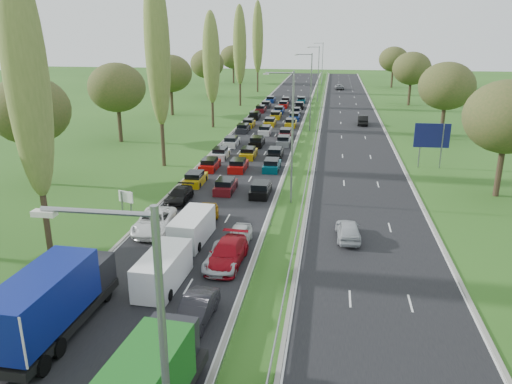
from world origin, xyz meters
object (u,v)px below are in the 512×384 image
at_px(near_car_2, 154,221).
at_px(white_van_rear, 193,227).
at_px(info_sign, 126,199).
at_px(near_car_3, 179,195).
at_px(white_van_front, 164,268).
at_px(blue_lorry, 54,300).
at_px(direction_sign, 432,138).

distance_m(near_car_2, white_van_rear, 3.86).
bearing_deg(info_sign, white_van_rear, -32.69).
bearing_deg(near_car_3, white_van_front, -75.21).
relative_size(near_car_3, blue_lorry, 0.49).
xyz_separation_m(near_car_3, white_van_rear, (3.69, -8.40, 0.43)).
height_order(near_car_2, blue_lorry, blue_lorry).
bearing_deg(blue_lorry, direction_sign, 58.14).
height_order(white_van_rear, direction_sign, direction_sign).
distance_m(info_sign, direction_sign, 35.19).
distance_m(near_car_2, blue_lorry, 14.47).
height_order(near_car_3, white_van_rear, white_van_rear).
height_order(near_car_2, white_van_rear, white_van_rear).
distance_m(near_car_2, direction_sign, 34.42).
height_order(white_van_front, direction_sign, direction_sign).
relative_size(near_car_2, blue_lorry, 0.62).
distance_m(white_van_front, direction_sign, 38.37).
height_order(near_car_3, direction_sign, direction_sign).
bearing_deg(white_van_rear, info_sign, 150.21).
bearing_deg(white_van_front, white_van_rear, 93.14).
distance_m(white_van_rear, info_sign, 8.67).
relative_size(white_van_rear, info_sign, 2.57).
height_order(near_car_2, white_van_front, white_van_front).
bearing_deg(white_van_front, near_car_2, 116.31).
xyz_separation_m(white_van_front, direction_sign, (21.44, 31.72, 2.45)).
bearing_deg(info_sign, near_car_3, 46.02).
xyz_separation_m(info_sign, direction_sign, (28.80, 20.10, 2.20)).
bearing_deg(near_car_2, blue_lorry, -95.19).
distance_m(white_van_front, white_van_rear, 6.95).
distance_m(white_van_rear, direction_sign, 32.90).
distance_m(blue_lorry, direction_sign, 45.52).
bearing_deg(direction_sign, white_van_front, -124.05).
bearing_deg(white_van_front, blue_lorry, -119.68).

